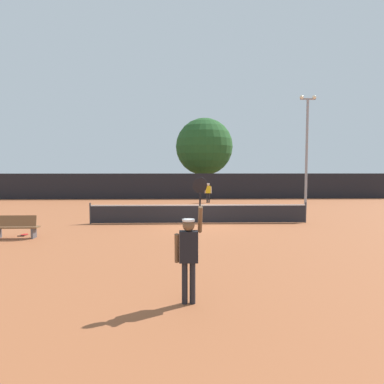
# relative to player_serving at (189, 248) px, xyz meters

# --- Properties ---
(ground_plane) EXTENTS (120.00, 120.00, 0.00)m
(ground_plane) POSITION_rel_player_serving_xyz_m (0.74, 10.14, -1.16)
(ground_plane) COLOR #9E5633
(tennis_net) EXTENTS (11.22, 0.08, 1.07)m
(tennis_net) POSITION_rel_player_serving_xyz_m (0.74, 10.14, -0.65)
(tennis_net) COLOR #232328
(tennis_net) RESTS_ON ground
(perimeter_fence) EXTENTS (39.48, 0.12, 2.42)m
(perimeter_fence) POSITION_rel_player_serving_xyz_m (0.74, 24.59, 0.05)
(perimeter_fence) COLOR black
(perimeter_fence) RESTS_ON ground
(player_serving) EXTENTS (0.67, 0.40, 2.60)m
(player_serving) POSITION_rel_player_serving_xyz_m (0.00, 0.00, 0.00)
(player_serving) COLOR black
(player_serving) RESTS_ON ground
(player_receiving) EXTENTS (0.57, 0.24, 1.64)m
(player_receiving) POSITION_rel_player_serving_xyz_m (2.06, 20.64, -0.15)
(player_receiving) COLOR yellow
(player_receiving) RESTS_ON ground
(tennis_ball) EXTENTS (0.07, 0.07, 0.07)m
(tennis_ball) POSITION_rel_player_serving_xyz_m (2.38, 11.09, -1.12)
(tennis_ball) COLOR #CCE033
(tennis_ball) RESTS_ON ground
(spare_racket) EXTENTS (0.28, 0.52, 0.04)m
(spare_racket) POSITION_rel_player_serving_xyz_m (-6.80, 7.26, -1.14)
(spare_racket) COLOR black
(spare_racket) RESTS_ON ground
(courtside_bench) EXTENTS (1.80, 0.44, 0.95)m
(courtside_bench) POSITION_rel_player_serving_xyz_m (-6.81, 6.55, -0.68)
(courtside_bench) COLOR brown
(courtside_bench) RESTS_ON ground
(light_pole) EXTENTS (1.18, 0.28, 8.04)m
(light_pole) POSITION_rel_player_serving_xyz_m (8.78, 16.60, 3.42)
(light_pole) COLOR gray
(light_pole) RESTS_ON ground
(large_tree) EXTENTS (6.34, 6.34, 8.53)m
(large_tree) POSITION_rel_player_serving_xyz_m (2.36, 29.99, 4.18)
(large_tree) COLOR brown
(large_tree) RESTS_ON ground
(parked_car_near) EXTENTS (2.15, 4.31, 1.69)m
(parked_car_near) POSITION_rel_player_serving_xyz_m (-7.33, 31.57, -0.38)
(parked_car_near) COLOR red
(parked_car_near) RESTS_ON ground
(parked_car_mid) EXTENTS (2.31, 4.37, 1.69)m
(parked_car_mid) POSITION_rel_player_serving_xyz_m (6.78, 31.16, -0.38)
(parked_car_mid) COLOR #B7B7BC
(parked_car_mid) RESTS_ON ground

